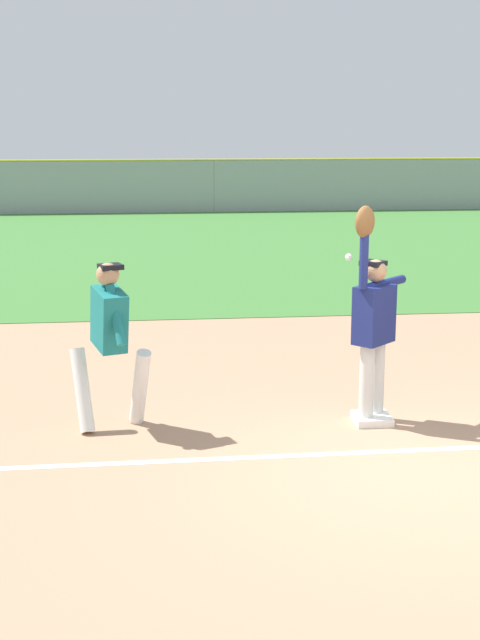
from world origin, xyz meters
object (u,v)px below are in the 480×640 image
Objects in this scene: runner at (110,334)px; parked_car_black at (18,185)px; baseball at (349,257)px; parked_car_tan at (190,184)px; first_base at (372,419)px; fielder at (373,318)px; parked_car_green at (343,184)px.

parked_car_black is at bearing 79.75° from runner.
baseball is 25.79m from parked_car_tan.
first_base is 5.14× the size of baseball.
fielder is 26.70m from parked_car_black.
parked_car_black is at bearing 105.04° from first_base.
fielder is at bearing -81.67° from parked_car_black.
parked_car_tan is at bearing -41.46° from fielder.
runner is (-2.68, 0.09, -0.12)m from fielder.
parked_car_tan is (-0.48, 25.93, -0.45)m from fielder.
first_base is at bearing -37.62° from baseball.
first_base is 1.71m from baseball.
baseball is 0.02× the size of parked_car_green.
parked_car_black is at bearing 173.81° from parked_car_green.
parked_car_green is at bearing -54.43° from fielder.
fielder reaches higher than parked_car_tan.
runner reaches higher than parked_car_tan.
fielder reaches higher than first_base.
baseball reaches higher than parked_car_black.
runner reaches higher than first_base.
parked_car_black reaches higher than first_base.
fielder is at bearing -85.49° from parked_car_tan.
runner is 25.94m from parked_car_tan.
first_base is 2.87m from runner.
parked_car_tan reaches higher than first_base.
parked_car_tan is (6.44, 0.14, 0.00)m from parked_car_black.
fielder is (-0.02, 0.03, 1.08)m from first_base.
first_base is 25.97m from parked_car_tan.
fielder reaches higher than parked_car_green.
first_base is 26.74m from parked_car_black.
parked_car_black is 1.02× the size of parked_car_tan.
parked_car_black is at bearing -175.28° from parked_car_tan.
runner reaches higher than parked_car_green.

